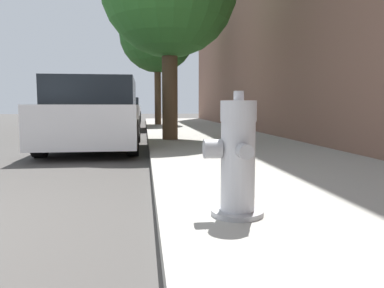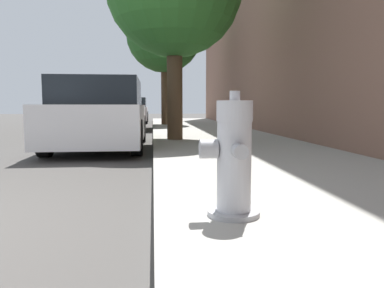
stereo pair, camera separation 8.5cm
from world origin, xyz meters
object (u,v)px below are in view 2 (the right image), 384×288
object	(u,v)px
parked_car_far	(130,111)
street_tree_far	(164,35)
parked_car_near	(101,115)
parked_car_mid	(120,113)
fire_hydrant	(233,160)

from	to	relation	value
parked_car_far	street_tree_far	distance (m)	5.69
parked_car_near	parked_car_mid	distance (m)	6.26
parked_car_near	parked_car_far	distance (m)	11.87
parked_car_near	parked_car_mid	bearing A→B (deg)	91.34
fire_hydrant	parked_car_far	size ratio (longest dim) A/B	0.20
parked_car_near	street_tree_far	xyz separation A→B (m)	(1.54, 7.37, 3.00)
parked_car_mid	street_tree_far	distance (m)	3.68
parked_car_near	parked_car_mid	xyz separation A→B (m)	(-0.15, 6.26, -0.08)
parked_car_near	parked_car_far	size ratio (longest dim) A/B	0.97
fire_hydrant	parked_car_mid	world-z (taller)	parked_car_mid
parked_car_mid	street_tree_far	size ratio (longest dim) A/B	0.82
parked_car_near	parked_car_far	world-z (taller)	parked_car_near
parked_car_near	street_tree_far	distance (m)	8.10
parked_car_near	street_tree_far	size ratio (longest dim) A/B	0.82
parked_car_mid	parked_car_far	size ratio (longest dim) A/B	0.97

